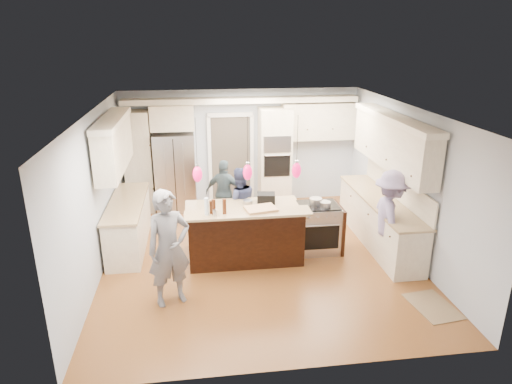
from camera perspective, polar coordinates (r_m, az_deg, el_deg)
The scene contains 23 objects.
ground_plane at distance 8.51m, azimuth 0.31°, elevation -8.11°, with size 6.00×6.00×0.00m, color brown.
room_shell at distance 7.83m, azimuth 0.34°, elevation 3.77°, with size 5.54×6.04×2.72m.
refrigerator at distance 10.57m, azimuth -10.03°, elevation 2.46°, with size 0.90×0.70×1.80m, color #B7B7BC.
oven_column at distance 10.66m, azimuth 2.36°, elevation 4.30°, with size 0.72×0.69×2.30m.
back_upper_cabinets at distance 10.48m, azimuth -5.84°, elevation 6.87°, with size 5.30×0.61×2.54m.
right_counter_run at distance 8.99m, azimuth 15.68°, elevation 0.01°, with size 0.64×3.10×2.51m.
left_cabinets at distance 8.87m, azimuth -16.26°, elevation -0.31°, with size 0.64×2.30×2.51m.
kitchen_island at distance 8.33m, azimuth -1.44°, elevation -5.01°, with size 2.10×1.46×1.12m.
island_range at distance 8.66m, azimuth 7.84°, elevation -4.43°, with size 0.82×0.71×0.92m.
pendant_lights at distance 7.32m, azimuth -1.05°, elevation 2.52°, with size 1.75×0.15×1.03m.
person_bar_end at distance 6.92m, azimuth -10.83°, elevation -6.93°, with size 0.66×0.43×1.81m, color slate.
person_far_left at distance 8.95m, azimuth -2.13°, elevation -1.50°, with size 0.72×0.56×1.48m, color navy.
person_far_right at distance 9.64m, azimuth -3.93°, elevation -0.12°, with size 0.84×0.35×1.43m, color #42555D.
person_range_side at distance 8.30m, azimuth 16.43°, elevation -3.16°, with size 1.11×0.64×1.72m, color #887AA5.
floor_rug at distance 7.61m, azimuth 21.24°, elevation -13.16°, with size 0.57×0.84×0.01m, color #957A51.
water_bottle at distance 7.40m, azimuth -6.20°, elevation -1.82°, with size 0.07×0.07×0.29m, color silver.
beer_bottle_a at distance 7.41m, azimuth -5.31°, elevation -1.89°, with size 0.07×0.07×0.26m, color #401C0B.
beer_bottle_b at distance 7.43m, azimuth -3.97°, elevation -1.81°, with size 0.06×0.06×0.26m, color #401C0B.
beer_bottle_c at distance 7.47m, azimuth -5.64°, elevation -1.90°, with size 0.05×0.05×0.22m, color #401C0B.
drink_can at distance 7.37m, azimuth -5.17°, elevation -2.62°, with size 0.06×0.06×0.12m, color #B7B7BC.
cutting_board at distance 7.61m, azimuth 0.59°, elevation -2.11°, with size 0.50×0.36×0.04m, color tan.
pot_large at distance 8.44m, azimuth 7.47°, elevation -1.19°, with size 0.23×0.23×0.13m, color #B7B7BC.
pot_small at distance 8.37m, azimuth 8.63°, elevation -1.52°, with size 0.21×0.21×0.10m, color #B7B7BC.
Camera 1 is at (-1.04, -7.47, 3.94)m, focal length 32.00 mm.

